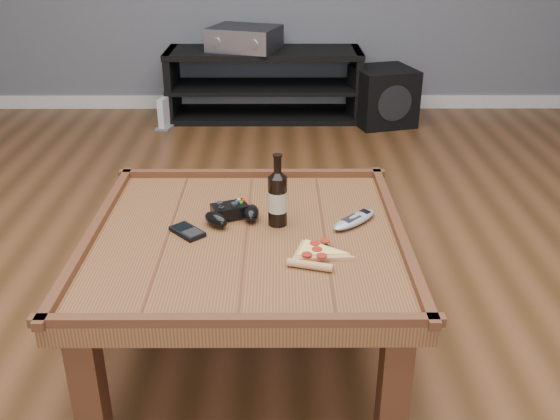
{
  "coord_description": "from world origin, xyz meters",
  "views": [
    {
      "loc": [
        0.1,
        -1.76,
        1.37
      ],
      "look_at": [
        0.11,
        0.03,
        0.52
      ],
      "focal_mm": 40.0,
      "sensor_mm": 36.0,
      "label": 1
    }
  ],
  "objects_px": {
    "pizza_slice": "(316,254)",
    "av_receiver": "(244,38)",
    "smartphone": "(187,231)",
    "coffee_table": "(247,250)",
    "remote_control": "(354,220)",
    "media_console": "(264,85)",
    "subwoofer": "(383,96)",
    "game_console": "(165,114)",
    "game_controller": "(232,213)",
    "beer_bottle": "(278,197)"
  },
  "relations": [
    {
      "from": "game_console",
      "to": "coffee_table",
      "type": "bearing_deg",
      "value": -60.78
    },
    {
      "from": "coffee_table",
      "to": "pizza_slice",
      "type": "xyz_separation_m",
      "value": [
        0.21,
        -0.14,
        0.07
      ]
    },
    {
      "from": "subwoofer",
      "to": "av_receiver",
      "type": "bearing_deg",
      "value": 156.11
    },
    {
      "from": "pizza_slice",
      "to": "remote_control",
      "type": "bearing_deg",
      "value": 73.59
    },
    {
      "from": "av_receiver",
      "to": "subwoofer",
      "type": "relative_size",
      "value": 1.13
    },
    {
      "from": "game_console",
      "to": "game_controller",
      "type": "bearing_deg",
      "value": -61.29
    },
    {
      "from": "media_console",
      "to": "game_controller",
      "type": "bearing_deg",
      "value": -91.09
    },
    {
      "from": "coffee_table",
      "to": "subwoofer",
      "type": "bearing_deg",
      "value": 71.93
    },
    {
      "from": "coffee_table",
      "to": "smartphone",
      "type": "bearing_deg",
      "value": 178.6
    },
    {
      "from": "pizza_slice",
      "to": "game_console",
      "type": "distance_m",
      "value": 2.82
    },
    {
      "from": "smartphone",
      "to": "game_console",
      "type": "xyz_separation_m",
      "value": [
        -0.51,
        2.5,
        -0.36
      ]
    },
    {
      "from": "game_controller",
      "to": "media_console",
      "type": "bearing_deg",
      "value": 66.51
    },
    {
      "from": "pizza_slice",
      "to": "beer_bottle",
      "type": "bearing_deg",
      "value": 133.94
    },
    {
      "from": "smartphone",
      "to": "av_receiver",
      "type": "bearing_deg",
      "value": 46.29
    },
    {
      "from": "coffee_table",
      "to": "pizza_slice",
      "type": "height_order",
      "value": "same"
    },
    {
      "from": "game_console",
      "to": "subwoofer",
      "type": "bearing_deg",
      "value": 17.41
    },
    {
      "from": "coffee_table",
      "to": "game_console",
      "type": "distance_m",
      "value": 2.62
    },
    {
      "from": "smartphone",
      "to": "coffee_table",
      "type": "bearing_deg",
      "value": -44.02
    },
    {
      "from": "av_receiver",
      "to": "game_console",
      "type": "distance_m",
      "value": 0.78
    },
    {
      "from": "media_console",
      "to": "av_receiver",
      "type": "height_order",
      "value": "av_receiver"
    },
    {
      "from": "game_controller",
      "to": "beer_bottle",
      "type": "bearing_deg",
      "value": -32.1
    },
    {
      "from": "game_controller",
      "to": "remote_control",
      "type": "distance_m",
      "value": 0.4
    },
    {
      "from": "media_console",
      "to": "coffee_table",
      "type": "bearing_deg",
      "value": -90.0
    },
    {
      "from": "beer_bottle",
      "to": "subwoofer",
      "type": "distance_m",
      "value": 2.66
    },
    {
      "from": "media_console",
      "to": "av_receiver",
      "type": "bearing_deg",
      "value": -177.62
    },
    {
      "from": "game_controller",
      "to": "smartphone",
      "type": "height_order",
      "value": "game_controller"
    },
    {
      "from": "media_console",
      "to": "game_controller",
      "type": "height_order",
      "value": "game_controller"
    },
    {
      "from": "beer_bottle",
      "to": "game_console",
      "type": "relative_size",
      "value": 1.11
    },
    {
      "from": "remote_control",
      "to": "subwoofer",
      "type": "distance_m",
      "value": 2.59
    },
    {
      "from": "beer_bottle",
      "to": "game_console",
      "type": "xyz_separation_m",
      "value": [
        -0.8,
        2.43,
        -0.45
      ]
    },
    {
      "from": "coffee_table",
      "to": "media_console",
      "type": "distance_m",
      "value": 2.75
    },
    {
      "from": "media_console",
      "to": "game_controller",
      "type": "relative_size",
      "value": 7.28
    },
    {
      "from": "remote_control",
      "to": "game_console",
      "type": "relative_size",
      "value": 0.84
    },
    {
      "from": "remote_control",
      "to": "subwoofer",
      "type": "bearing_deg",
      "value": 124.2
    },
    {
      "from": "pizza_slice",
      "to": "av_receiver",
      "type": "xyz_separation_m",
      "value": [
        -0.35,
        2.89,
        0.12
      ]
    },
    {
      "from": "av_receiver",
      "to": "media_console",
      "type": "bearing_deg",
      "value": 21.1
    },
    {
      "from": "coffee_table",
      "to": "subwoofer",
      "type": "xyz_separation_m",
      "value": [
        0.85,
        2.61,
        -0.19
      ]
    },
    {
      "from": "av_receiver",
      "to": "subwoofer",
      "type": "distance_m",
      "value": 1.07
    },
    {
      "from": "media_console",
      "to": "beer_bottle",
      "type": "relative_size",
      "value": 5.77
    },
    {
      "from": "remote_control",
      "to": "game_console",
      "type": "height_order",
      "value": "remote_control"
    },
    {
      "from": "game_controller",
      "to": "game_console",
      "type": "relative_size",
      "value": 0.88
    },
    {
      "from": "media_console",
      "to": "pizza_slice",
      "type": "distance_m",
      "value": 2.91
    },
    {
      "from": "pizza_slice",
      "to": "av_receiver",
      "type": "distance_m",
      "value": 2.91
    },
    {
      "from": "media_console",
      "to": "av_receiver",
      "type": "distance_m",
      "value": 0.36
    },
    {
      "from": "game_controller",
      "to": "smartphone",
      "type": "bearing_deg",
      "value": -168.25
    },
    {
      "from": "beer_bottle",
      "to": "smartphone",
      "type": "xyz_separation_m",
      "value": [
        -0.29,
        -0.07,
        -0.09
      ]
    },
    {
      "from": "coffee_table",
      "to": "beer_bottle",
      "type": "distance_m",
      "value": 0.2
    },
    {
      "from": "pizza_slice",
      "to": "remote_control",
      "type": "xyz_separation_m",
      "value": [
        0.14,
        0.22,
        0.01
      ]
    },
    {
      "from": "remote_control",
      "to": "av_receiver",
      "type": "xyz_separation_m",
      "value": [
        -0.49,
        2.67,
        0.12
      ]
    },
    {
      "from": "smartphone",
      "to": "beer_bottle",
      "type": "bearing_deg",
      "value": -29.44
    }
  ]
}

